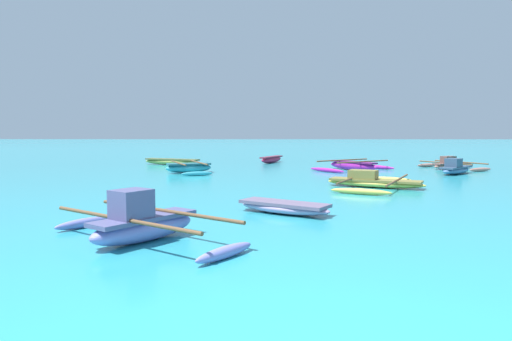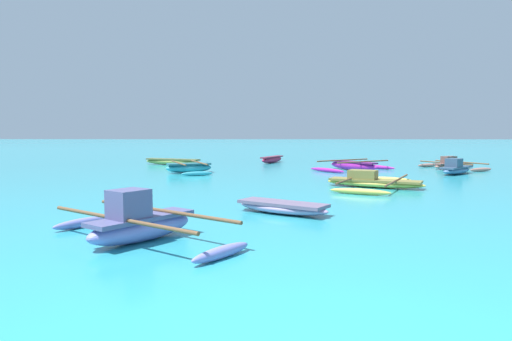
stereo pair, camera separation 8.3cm
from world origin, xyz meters
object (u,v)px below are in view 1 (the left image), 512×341
object	(u,v)px
moored_boat_3	(373,182)
moored_boat_4	(143,224)
moored_boat_0	(271,159)
moored_boat_5	(353,166)
moored_boat_2	(172,161)
moored_boat_6	(456,169)
moored_boat_8	(284,207)
moored_boat_1	(452,165)
moored_boat_7	(189,168)

from	to	relation	value
moored_boat_3	moored_boat_4	xyz separation A→B (m)	(-6.16, -8.36, 0.12)
moored_boat_0	moored_boat_3	xyz separation A→B (m)	(3.58, -12.97, -0.03)
moored_boat_5	moored_boat_2	bearing A→B (deg)	-144.75
moored_boat_3	moored_boat_2	bearing A→B (deg)	156.73
moored_boat_3	moored_boat_4	world-z (taller)	moored_boat_4
moored_boat_6	moored_boat_8	xyz separation A→B (m)	(-8.57, -10.70, -0.10)
moored_boat_0	moored_boat_5	bearing A→B (deg)	-118.98
moored_boat_4	moored_boat_6	distance (m)	17.70
moored_boat_0	moored_boat_8	size ratio (longest dim) A/B	1.16
moored_boat_0	moored_boat_5	distance (m)	7.02
moored_boat_0	moored_boat_6	xyz separation A→B (m)	(8.70, -7.69, 0.03)
moored_boat_0	moored_boat_4	bearing A→B (deg)	-162.73
moored_boat_0	moored_boat_2	size ratio (longest dim) A/B	0.75
moored_boat_1	moored_boat_5	bearing A→B (deg)	160.98
moored_boat_0	moored_boat_3	size ratio (longest dim) A/B	0.59
moored_boat_4	moored_boat_7	xyz separation A→B (m)	(-1.57, 14.07, -0.08)
moored_boat_0	moored_boat_5	size ratio (longest dim) A/B	0.63
moored_boat_0	moored_boat_2	bearing A→B (deg)	132.85
moored_boat_4	moored_boat_6	xyz separation A→B (m)	(11.28, 13.64, -0.06)
moored_boat_4	moored_boat_3	bearing A→B (deg)	-0.81
moored_boat_1	moored_boat_7	distance (m)	14.09
moored_boat_2	moored_boat_8	xyz separation A→B (m)	(6.18, -16.34, -0.05)
moored_boat_6	moored_boat_0	bearing A→B (deg)	92.65
moored_boat_3	moored_boat_0	bearing A→B (deg)	130.75
moored_boat_1	moored_boat_2	bearing A→B (deg)	142.09
moored_boat_7	moored_boat_3	bearing A→B (deg)	-59.12
moored_boat_6	moored_boat_3	bearing A→B (deg)	179.98
moored_boat_0	moored_boat_6	world-z (taller)	moored_boat_6
moored_boat_2	moored_boat_7	world-z (taller)	moored_boat_7
moored_boat_1	moored_boat_6	size ratio (longest dim) A/B	1.72
moored_boat_6	moored_boat_8	bearing A→B (deg)	-174.58
moored_boat_1	moored_boat_6	xyz separation A→B (m)	(-1.01, -2.97, 0.04)
moored_boat_7	moored_boat_5	bearing A→B (deg)	-11.57
moored_boat_3	moored_boat_4	size ratio (longest dim) A/B	1.18
moored_boat_4	moored_boat_8	size ratio (longest dim) A/B	1.66
moored_boat_3	moored_boat_6	world-z (taller)	moored_boat_6
moored_boat_7	moored_boat_8	xyz separation A→B (m)	(4.28, -11.12, -0.09)
moored_boat_0	moored_boat_4	world-z (taller)	moored_boat_4
moored_boat_2	moored_boat_4	size ratio (longest dim) A/B	0.93
moored_boat_3	moored_boat_7	xyz separation A→B (m)	(-7.73, 5.71, 0.04)
moored_boat_2	moored_boat_3	bearing A→B (deg)	-27.36
moored_boat_2	moored_boat_4	xyz separation A→B (m)	(3.46, -19.29, 0.11)
moored_boat_4	moored_boat_7	size ratio (longest dim) A/B	1.07
moored_boat_3	moored_boat_6	size ratio (longest dim) A/B	2.13
moored_boat_7	moored_boat_1	bearing A→B (deg)	-12.31
moored_boat_2	moored_boat_4	distance (m)	19.59
moored_boat_4	moored_boat_1	bearing A→B (deg)	-0.94
moored_boat_2	moored_boat_4	world-z (taller)	moored_boat_4
moored_boat_3	moored_boat_8	distance (m)	6.42
moored_boat_1	moored_boat_8	bearing A→B (deg)	-153.30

